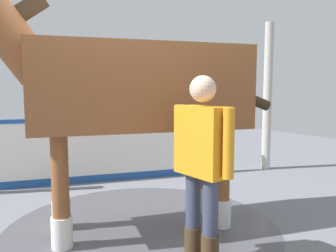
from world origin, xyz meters
The scene contains 6 objects.
ground_plane centered at (0.00, 0.00, -0.01)m, with size 16.00×16.00×0.02m, color slate.
wet_patch centered at (-0.07, 0.13, 0.00)m, with size 2.97×2.97×0.00m, color #4C4C54.
barrier_wall centered at (-0.57, -1.83, 0.49)m, with size 3.95×1.08×1.05m.
roof_post_far centered at (-3.31, -1.07, 1.35)m, with size 0.16×0.16×2.69m, color #B7B2A8.
horse centered at (0.05, 0.10, 1.49)m, with size 3.52×1.38×2.63m.
handler centered at (-0.11, 1.13, 0.93)m, with size 0.27×0.66×1.62m.
Camera 1 is at (1.61, 3.35, 1.52)m, focal length 36.84 mm.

